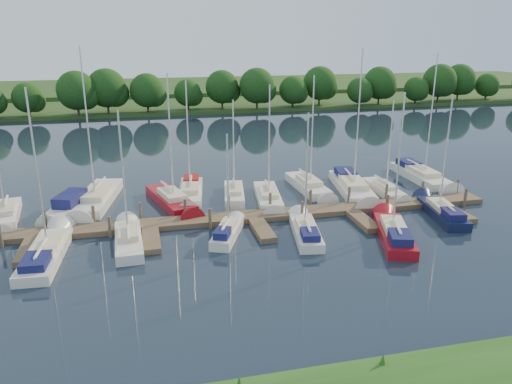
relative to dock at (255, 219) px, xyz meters
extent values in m
plane|color=#17202E|center=(0.00, -7.31, -0.20)|extent=(260.00, 260.00, 0.00)
cube|color=brown|center=(0.00, 0.69, 0.00)|extent=(40.00, 2.00, 0.40)
cube|color=brown|center=(-16.00, -2.31, 0.00)|extent=(1.20, 4.00, 0.40)
cube|color=brown|center=(-8.00, -2.31, 0.00)|extent=(1.20, 4.00, 0.40)
cube|color=brown|center=(0.00, -2.31, 0.00)|extent=(1.20, 4.00, 0.40)
cube|color=brown|center=(8.00, -2.31, 0.00)|extent=(1.20, 4.00, 0.40)
cube|color=brown|center=(16.00, -2.31, 0.00)|extent=(1.20, 4.00, 0.40)
cylinder|color=#473D33|center=(-15.55, 1.99, 0.40)|extent=(0.24, 0.24, 2.00)
cylinder|color=#473D33|center=(-12.09, 1.99, 0.40)|extent=(0.24, 0.24, 2.00)
cylinder|color=#473D33|center=(-8.64, 1.99, 0.40)|extent=(0.24, 0.24, 2.00)
cylinder|color=#473D33|center=(-5.18, 1.99, 0.40)|extent=(0.24, 0.24, 2.00)
cylinder|color=#473D33|center=(-1.73, 1.99, 0.40)|extent=(0.24, 0.24, 2.00)
cylinder|color=#473D33|center=(1.73, 1.99, 0.40)|extent=(0.24, 0.24, 2.00)
cylinder|color=#473D33|center=(5.18, 1.99, 0.40)|extent=(0.24, 0.24, 2.00)
cylinder|color=#473D33|center=(8.64, 1.99, 0.40)|extent=(0.24, 0.24, 2.00)
cylinder|color=#473D33|center=(12.09, 1.99, 0.40)|extent=(0.24, 0.24, 2.00)
cylinder|color=#473D33|center=(15.55, 1.99, 0.40)|extent=(0.24, 0.24, 2.00)
cylinder|color=#473D33|center=(19.00, 1.99, 0.40)|extent=(0.24, 0.24, 2.00)
cylinder|color=#473D33|center=(-18.00, -0.61, 0.40)|extent=(0.24, 0.24, 2.00)
cylinder|color=#473D33|center=(-10.80, -0.61, 0.40)|extent=(0.24, 0.24, 2.00)
cylinder|color=#473D33|center=(-3.60, -0.61, 0.40)|extent=(0.24, 0.24, 2.00)
cylinder|color=#473D33|center=(3.60, -0.61, 0.40)|extent=(0.24, 0.24, 2.00)
cylinder|color=#473D33|center=(10.80, -0.61, 0.40)|extent=(0.24, 0.24, 2.00)
cylinder|color=#473D33|center=(18.00, -0.61, 0.40)|extent=(0.24, 0.24, 2.00)
cube|color=#2A461B|center=(0.00, 67.69, 0.10)|extent=(180.00, 30.00, 0.60)
cube|color=#304D21|center=(0.00, 92.69, 0.50)|extent=(220.00, 40.00, 1.40)
cylinder|color=#38281C|center=(-26.55, 55.78, 1.16)|extent=(0.36, 0.36, 2.72)
sphere|color=#17350E|center=(-26.55, 55.78, 4.48)|extent=(6.34, 6.34, 6.34)
sphere|color=#17350E|center=(-25.19, 55.98, 3.58)|extent=(4.53, 4.53, 4.53)
cylinder|color=#38281C|center=(-19.96, 53.13, 1.03)|extent=(0.36, 0.36, 2.46)
sphere|color=#17350E|center=(-19.96, 53.13, 4.04)|extent=(5.75, 5.75, 5.75)
sphere|color=#17350E|center=(-18.72, 53.33, 3.22)|extent=(4.11, 4.11, 4.11)
cylinder|color=#38281C|center=(-13.70, 53.79, 0.93)|extent=(0.36, 0.36, 2.26)
sphere|color=#17350E|center=(-13.70, 53.79, 3.69)|extent=(5.27, 5.27, 5.27)
sphere|color=#17350E|center=(-12.57, 53.99, 2.94)|extent=(3.77, 3.77, 3.77)
cylinder|color=#38281C|center=(-6.57, 53.33, 1.23)|extent=(0.36, 0.36, 2.85)
sphere|color=#17350E|center=(-6.57, 53.33, 4.71)|extent=(6.66, 6.66, 6.66)
sphere|color=#17350E|center=(-5.15, 53.53, 3.76)|extent=(4.75, 4.75, 4.75)
cylinder|color=#38281C|center=(-1.05, 56.20, 0.92)|extent=(0.36, 0.36, 2.24)
sphere|color=#17350E|center=(-1.05, 56.20, 3.65)|extent=(5.22, 5.22, 5.22)
sphere|color=#17350E|center=(0.06, 56.40, 2.91)|extent=(3.73, 3.73, 3.73)
cylinder|color=#38281C|center=(6.40, 56.46, 0.99)|extent=(0.36, 0.36, 2.37)
sphere|color=#17350E|center=(6.40, 56.46, 3.89)|extent=(5.54, 5.54, 5.54)
sphere|color=#17350E|center=(7.59, 56.66, 3.10)|extent=(3.96, 3.96, 3.96)
cylinder|color=#38281C|center=(12.56, 55.06, 1.13)|extent=(0.36, 0.36, 2.67)
sphere|color=#17350E|center=(12.56, 55.06, 4.39)|extent=(6.22, 6.22, 6.22)
sphere|color=#17350E|center=(13.89, 55.26, 3.50)|extent=(4.45, 4.45, 4.45)
cylinder|color=#38281C|center=(19.73, 53.09, 1.12)|extent=(0.36, 0.36, 2.64)
sphere|color=#17350E|center=(19.73, 53.09, 4.35)|extent=(6.17, 6.17, 6.17)
sphere|color=#17350E|center=(21.05, 53.29, 3.47)|extent=(4.41, 4.41, 4.41)
cylinder|color=#38281C|center=(26.19, 55.37, 1.06)|extent=(0.36, 0.36, 2.52)
sphere|color=#17350E|center=(26.19, 55.37, 4.15)|extent=(5.89, 5.89, 5.89)
sphere|color=#17350E|center=(27.45, 55.57, 3.30)|extent=(4.21, 4.21, 4.21)
cylinder|color=#38281C|center=(31.31, 56.07, 1.15)|extent=(0.36, 0.36, 2.70)
sphere|color=#17350E|center=(31.31, 56.07, 4.45)|extent=(6.30, 6.30, 6.30)
sphere|color=#17350E|center=(32.66, 56.27, 3.55)|extent=(4.50, 4.50, 4.50)
cylinder|color=#38281C|center=(37.69, 53.62, 1.08)|extent=(0.36, 0.36, 2.55)
sphere|color=#17350E|center=(37.69, 53.62, 4.19)|extent=(5.95, 5.95, 5.95)
sphere|color=#17350E|center=(38.96, 53.82, 3.34)|extent=(4.25, 4.25, 4.25)
cylinder|color=#38281C|center=(45.31, 55.98, 1.16)|extent=(0.36, 0.36, 2.71)
sphere|color=#17350E|center=(45.31, 55.98, 4.47)|extent=(6.33, 6.33, 6.33)
sphere|color=#17350E|center=(46.67, 56.18, 3.57)|extent=(4.52, 4.52, 4.52)
cylinder|color=#38281C|center=(49.76, 52.93, 0.88)|extent=(0.36, 0.36, 2.15)
sphere|color=#17350E|center=(49.76, 52.93, 3.50)|extent=(5.02, 5.02, 5.02)
sphere|color=#17350E|center=(50.83, 53.13, 2.79)|extent=(3.58, 3.58, 3.58)
cylinder|color=#38281C|center=(57.12, 55.79, 1.02)|extent=(0.36, 0.36, 2.45)
sphere|color=#17350E|center=(57.12, 55.79, 4.01)|extent=(5.71, 5.71, 5.71)
sphere|color=#17350E|center=(58.35, 55.99, 3.20)|extent=(4.08, 4.08, 4.08)
cylinder|color=#38281C|center=(62.70, 52.76, 0.92)|extent=(0.36, 0.36, 2.23)
sphere|color=#17350E|center=(62.70, 52.76, 3.65)|extent=(5.21, 5.21, 5.21)
sphere|color=#17350E|center=(63.81, 52.96, 2.90)|extent=(3.72, 3.72, 3.72)
cube|color=silver|center=(-18.93, 5.27, -0.05)|extent=(2.51, 6.44, 1.14)
cone|color=silver|center=(-18.55, 2.16, -0.05)|extent=(1.14, 2.29, 0.88)
cube|color=beige|center=(-18.89, 4.96, 0.68)|extent=(1.65, 2.96, 0.52)
cylinder|color=silver|center=(-19.01, 5.90, 1.09)|extent=(0.44, 2.81, 0.10)
cylinder|color=silver|center=(-19.01, 5.90, 1.09)|extent=(0.51, 2.51, 0.20)
cube|color=silver|center=(-14.15, 5.78, -0.05)|extent=(3.86, 6.40, 1.11)
cone|color=silver|center=(-15.13, 2.90, -0.05)|extent=(1.54, 2.05, 1.00)
cube|color=#16184D|center=(-14.15, 5.78, 0.86)|extent=(2.60, 3.68, 1.00)
cube|color=silver|center=(-12.15, 7.84, -0.05)|extent=(4.16, 9.42, 1.21)
cone|color=silver|center=(-12.98, 3.36, -0.05)|extent=(1.83, 3.37, 1.28)
cube|color=beige|center=(-12.23, 7.39, 0.73)|extent=(2.63, 4.38, 0.55)
cylinder|color=silver|center=(-12.32, 6.94, 6.72)|extent=(0.12, 0.12, 12.30)
cylinder|color=silver|center=(-11.99, 8.73, 1.17)|extent=(0.84, 4.05, 0.10)
cylinder|color=silver|center=(-11.99, 8.73, 1.17)|extent=(0.86, 3.62, 0.20)
cube|color=maroon|center=(-6.07, 5.82, -0.05)|extent=(4.05, 7.89, 1.20)
cone|color=maroon|center=(-5.07, 2.15, -0.05)|extent=(1.72, 2.84, 1.06)
cube|color=beige|center=(-5.97, 5.45, 0.73)|extent=(2.44, 3.72, 0.55)
cylinder|color=silver|center=(-5.87, 5.08, 5.69)|extent=(0.12, 0.12, 10.26)
cylinder|color=silver|center=(-6.27, 6.55, 1.16)|extent=(0.99, 3.33, 0.10)
cylinder|color=silver|center=(-6.27, 6.55, 1.16)|extent=(0.99, 2.98, 0.20)
cube|color=silver|center=(-4.17, 7.52, -0.05)|extent=(2.97, 7.29, 1.12)
cone|color=silver|center=(-4.68, 4.02, -0.05)|extent=(1.33, 2.59, 0.99)
cube|color=beige|center=(-4.23, 7.17, 0.67)|extent=(1.93, 3.36, 0.51)
cube|color=maroon|center=(-3.89, 9.48, 0.77)|extent=(1.68, 2.30, 0.56)
cylinder|color=silver|center=(-4.28, 6.82, 5.29)|extent=(0.12, 0.12, 9.55)
cylinder|color=silver|center=(-4.07, 8.22, 1.08)|extent=(0.55, 3.17, 0.10)
cylinder|color=silver|center=(-4.07, 8.22, 1.08)|extent=(0.60, 2.83, 0.20)
cube|color=silver|center=(-0.43, 6.41, -0.05)|extent=(2.63, 6.18, 0.98)
cone|color=silver|center=(-0.92, 3.46, -0.05)|extent=(1.17, 2.20, 0.84)
cube|color=beige|center=(-0.48, 6.12, 0.55)|extent=(1.68, 2.86, 0.44)
cylinder|color=silver|center=(-0.53, 5.82, 4.46)|extent=(0.12, 0.12, 8.08)
cylinder|color=silver|center=(-0.34, 7.00, 0.91)|extent=(0.54, 2.67, 0.10)
cylinder|color=silver|center=(-0.34, 7.00, 0.91)|extent=(0.59, 2.39, 0.20)
cube|color=silver|center=(2.31, 4.96, -0.05)|extent=(2.92, 7.15, 1.01)
cone|color=silver|center=(1.81, 1.53, -0.05)|extent=(1.31, 2.55, 0.97)
cube|color=beige|center=(2.26, 4.62, 0.58)|extent=(1.89, 3.30, 0.46)
cylinder|color=silver|center=(2.21, 4.28, 5.13)|extent=(0.12, 0.12, 9.38)
cylinder|color=silver|center=(2.41, 5.65, 0.95)|extent=(0.55, 3.11, 0.10)
cylinder|color=silver|center=(2.41, 5.65, 0.95)|extent=(0.60, 2.78, 0.20)
cube|color=silver|center=(6.68, 7.07, -0.05)|extent=(2.31, 7.30, 1.18)
cone|color=silver|center=(6.83, 3.45, -0.05)|extent=(1.11, 2.57, 1.01)
cube|color=beige|center=(6.70, 6.70, 0.71)|extent=(1.65, 3.31, 0.54)
cylinder|color=silver|center=(6.71, 6.34, 5.43)|extent=(0.12, 0.12, 9.76)
cylinder|color=silver|center=(6.66, 7.79, 1.14)|extent=(0.23, 3.25, 0.10)
cylinder|color=silver|center=(6.66, 7.79, 1.14)|extent=(0.32, 2.90, 0.20)
cube|color=silver|center=(10.51, 5.71, -0.05)|extent=(3.95, 9.18, 1.18)
cone|color=silver|center=(9.77, 1.32, -0.05)|extent=(1.75, 3.28, 1.24)
cube|color=beige|center=(10.44, 5.27, 0.71)|extent=(2.52, 4.26, 0.54)
cube|color=#16184D|center=(10.93, 8.16, 0.82)|extent=(2.17, 2.92, 0.59)
cylinder|color=silver|center=(10.36, 4.83, 6.55)|extent=(0.12, 0.12, 12.00)
cylinder|color=silver|center=(10.66, 6.58, 1.14)|extent=(0.77, 3.96, 0.10)
cylinder|color=silver|center=(10.66, 6.58, 1.14)|extent=(0.80, 3.54, 0.20)
cube|color=silver|center=(13.17, 4.60, -0.05)|extent=(1.64, 5.83, 0.95)
cone|color=silver|center=(13.17, 1.69, -0.05)|extent=(0.82, 2.04, 0.82)
cube|color=beige|center=(13.17, 4.31, 0.53)|extent=(1.23, 2.62, 0.43)
cylinder|color=silver|center=(13.17, 4.02, 4.34)|extent=(0.12, 0.12, 7.86)
cylinder|color=silver|center=(13.17, 5.19, 0.88)|extent=(0.10, 2.62, 0.10)
cylinder|color=silver|center=(13.17, 5.19, 0.88)|extent=(0.20, 2.33, 0.20)
cube|color=silver|center=(18.71, 7.62, -0.05)|extent=(2.51, 8.54, 1.20)
cone|color=silver|center=(18.64, 3.37, -0.05)|extent=(1.23, 2.99, 1.19)
cube|color=beige|center=(18.70, 7.20, 0.72)|extent=(1.84, 3.85, 0.54)
cube|color=#16184D|center=(18.74, 10.00, 0.83)|extent=(1.70, 2.57, 0.60)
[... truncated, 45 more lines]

